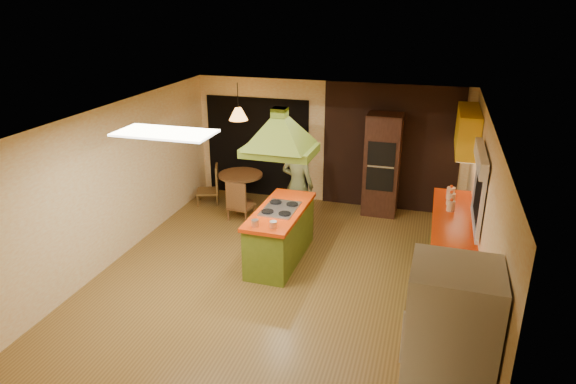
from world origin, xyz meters
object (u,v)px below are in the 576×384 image
(kitchen_island, at_px, (280,234))
(wall_oven, at_px, (382,165))
(refrigerator, at_px, (447,359))
(canister_large, at_px, (451,199))
(dining_table, at_px, (241,183))
(man, at_px, (298,185))

(kitchen_island, relative_size, wall_oven, 0.90)
(refrigerator, bearing_deg, canister_large, 90.43)
(kitchen_island, xyz_separation_m, dining_table, (-1.46, 2.01, 0.02))
(kitchen_island, xyz_separation_m, canister_large, (2.58, 0.86, 0.57))
(wall_oven, relative_size, canister_large, 10.23)
(refrigerator, bearing_deg, wall_oven, 103.61)
(refrigerator, height_order, dining_table, refrigerator)
(refrigerator, bearing_deg, dining_table, 129.34)
(kitchen_island, relative_size, dining_table, 2.00)
(kitchen_island, bearing_deg, dining_table, 127.25)
(refrigerator, xyz_separation_m, canister_large, (0.05, 3.92, 0.07))
(kitchen_island, distance_m, wall_oven, 2.80)
(kitchen_island, bearing_deg, man, 93.69)
(man, distance_m, canister_large, 2.66)
(man, relative_size, refrigerator, 0.90)
(canister_large, bearing_deg, wall_oven, 129.03)
(wall_oven, bearing_deg, canister_large, -50.29)
(refrigerator, height_order, canister_large, refrigerator)
(man, height_order, canister_large, man)
(wall_oven, bearing_deg, man, -138.69)
(kitchen_island, relative_size, canister_large, 9.18)
(kitchen_island, distance_m, canister_large, 2.78)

